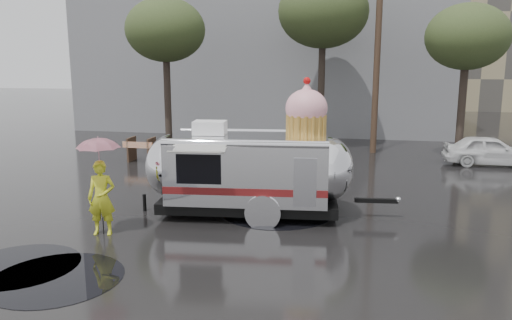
# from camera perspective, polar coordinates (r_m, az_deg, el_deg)

# --- Properties ---
(ground) EXTENTS (120.00, 120.00, 0.00)m
(ground) POSITION_cam_1_polar(r_m,az_deg,el_deg) (10.19, 0.76, -12.65)
(ground) COLOR black
(ground) RESTS_ON ground
(puddles) EXTENTS (14.00, 10.19, 0.01)m
(puddles) POSITION_cam_1_polar(r_m,az_deg,el_deg) (10.78, -13.29, -11.55)
(puddles) COLOR black
(puddles) RESTS_ON ground
(grey_building) EXTENTS (22.00, 12.00, 13.00)m
(grey_building) POSITION_cam_1_polar(r_m,az_deg,el_deg) (33.73, 1.74, 15.27)
(grey_building) COLOR slate
(grey_building) RESTS_ON ground
(utility_pole) EXTENTS (1.60, 0.28, 9.00)m
(utility_pole) POSITION_cam_1_polar(r_m,az_deg,el_deg) (23.17, 13.71, 12.15)
(utility_pole) COLOR #473323
(utility_pole) RESTS_ON ground
(tree_left) EXTENTS (3.64, 3.64, 6.95)m
(tree_left) POSITION_cam_1_polar(r_m,az_deg,el_deg) (23.85, -10.32, 14.33)
(tree_left) COLOR #382D26
(tree_left) RESTS_ON ground
(tree_mid) EXTENTS (4.20, 4.20, 8.03)m
(tree_mid) POSITION_cam_1_polar(r_m,az_deg,el_deg) (24.31, 7.68, 16.37)
(tree_mid) COLOR #382D26
(tree_mid) RESTS_ON ground
(tree_right) EXTENTS (3.36, 3.36, 6.42)m
(tree_right) POSITION_cam_1_polar(r_m,az_deg,el_deg) (22.58, 22.98, 12.74)
(tree_right) COLOR #382D26
(tree_right) RESTS_ON ground
(barricade_row) EXTENTS (4.30, 0.80, 1.00)m
(barricade_row) POSITION_cam_1_polar(r_m,az_deg,el_deg) (20.77, -9.21, 1.11)
(barricade_row) COLOR #473323
(barricade_row) RESTS_ON ground
(airstream_trailer) EXTENTS (7.03, 3.10, 3.80)m
(airstream_trailer) POSITION_cam_1_polar(r_m,az_deg,el_deg) (13.43, -0.46, -0.76)
(airstream_trailer) COLOR silver
(airstream_trailer) RESTS_ON ground
(person_left) EXTENTS (0.72, 0.55, 1.81)m
(person_left) POSITION_cam_1_polar(r_m,az_deg,el_deg) (12.53, -17.24, -4.16)
(person_left) COLOR #CED526
(person_left) RESTS_ON ground
(umbrella_pink) EXTENTS (1.25, 1.25, 2.40)m
(umbrella_pink) POSITION_cam_1_polar(r_m,az_deg,el_deg) (12.30, -17.52, 0.64)
(umbrella_pink) COLOR pink
(umbrella_pink) RESTS_ON ground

